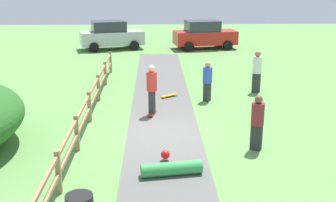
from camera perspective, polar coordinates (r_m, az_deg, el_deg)
The scene contains 11 objects.
ground_plane at distance 14.21m, azimuth -0.57°, elevation -4.35°, with size 60.00×60.00×0.00m, color #60934C.
asphalt_path at distance 14.20m, azimuth -0.57°, elevation -4.32°, with size 2.40×28.00×0.02m, color #605E5B.
wooden_fence at distance 14.17m, azimuth -11.16°, elevation -1.88°, with size 0.12×18.12×1.10m.
skater_riding at distance 15.70m, azimuth -2.16°, elevation 1.83°, with size 0.45×0.82×1.87m.
skater_fallen at distance 11.41m, azimuth 0.40°, elevation -8.83°, with size 1.64×1.34×0.36m.
skateboard_loose at distance 18.19m, azimuth 0.16°, elevation 0.75°, with size 0.78×0.61×0.08m.
bystander_maroon at distance 12.92m, azimuth 11.78°, elevation -2.51°, with size 0.52×0.52×1.70m.
bystander_blue at distance 17.58m, azimuth 5.25°, elevation 2.85°, with size 0.53×0.53×1.65m.
bystander_white at distance 19.16m, azimuth 11.73°, elevation 4.12°, with size 0.52×0.52×1.84m.
parked_car_red at distance 29.77m, azimuth 4.85°, elevation 8.77°, with size 4.43×2.54×1.92m.
parked_car_silver at distance 29.71m, azimuth -7.55°, elevation 8.67°, with size 4.49×2.78×1.92m.
Camera 1 is at (-0.28, -13.24, 5.16)m, focal length 45.93 mm.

